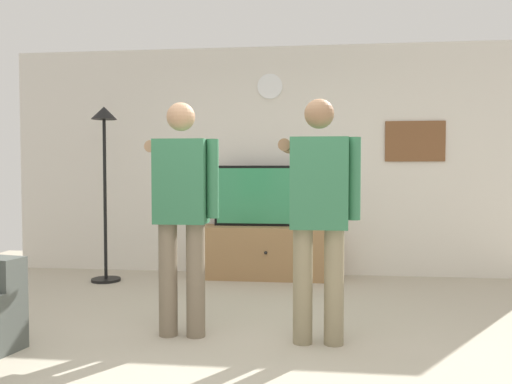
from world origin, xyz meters
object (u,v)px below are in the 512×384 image
object	(u,v)px
framed_picture	(415,141)
wall_clock	(270,86)
floor_lamp	(104,157)
tv_stand	(268,252)
person_standing_nearer_lamp	(182,205)
person_standing_nearer_couch	(319,206)
television	(268,196)

from	to	relation	value
framed_picture	wall_clock	bearing A→B (deg)	-179.83
wall_clock	floor_lamp	bearing A→B (deg)	-160.06
tv_stand	person_standing_nearer_lamp	size ratio (longest dim) A/B	0.86
floor_lamp	person_standing_nearer_couch	world-z (taller)	floor_lamp
wall_clock	person_standing_nearer_lamp	bearing A→B (deg)	-100.38
floor_lamp	person_standing_nearer_couch	bearing A→B (deg)	-37.87
tv_stand	floor_lamp	world-z (taller)	floor_lamp
person_standing_nearer_lamp	floor_lamp	bearing A→B (deg)	127.13
floor_lamp	person_standing_nearer_lamp	distance (m)	2.25
tv_stand	television	xyz separation A→B (m)	(0.00, 0.05, 0.65)
television	tv_stand	bearing A→B (deg)	-90.00
tv_stand	wall_clock	distance (m)	1.95
television	framed_picture	world-z (taller)	framed_picture
tv_stand	framed_picture	world-z (taller)	framed_picture
television	person_standing_nearer_couch	distance (m)	2.30
floor_lamp	wall_clock	bearing A→B (deg)	19.94
person_standing_nearer_couch	person_standing_nearer_lamp	bearing A→B (deg)	176.61
wall_clock	person_standing_nearer_lamp	xyz separation A→B (m)	(-0.44, -2.41, -1.25)
tv_stand	floor_lamp	distance (m)	2.12
person_standing_nearer_lamp	framed_picture	bearing A→B (deg)	48.76
framed_picture	person_standing_nearer_lamp	world-z (taller)	framed_picture
person_standing_nearer_couch	television	bearing A→B (deg)	104.33
framed_picture	television	bearing A→B (deg)	-171.57
framed_picture	person_standing_nearer_lamp	distance (m)	3.27
floor_lamp	person_standing_nearer_lamp	xyz separation A→B (m)	(1.34, -1.77, -0.41)
tv_stand	framed_picture	size ratio (longest dim) A/B	2.22
person_standing_nearer_couch	tv_stand	bearing A→B (deg)	104.62
framed_picture	floor_lamp	xyz separation A→B (m)	(-3.46, -0.65, -0.18)
television	person_standing_nearer_couch	bearing A→B (deg)	-75.67
framed_picture	floor_lamp	size ratio (longest dim) A/B	0.35
person_standing_nearer_lamp	person_standing_nearer_couch	world-z (taller)	person_standing_nearer_couch
wall_clock	person_standing_nearer_couch	world-z (taller)	wall_clock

